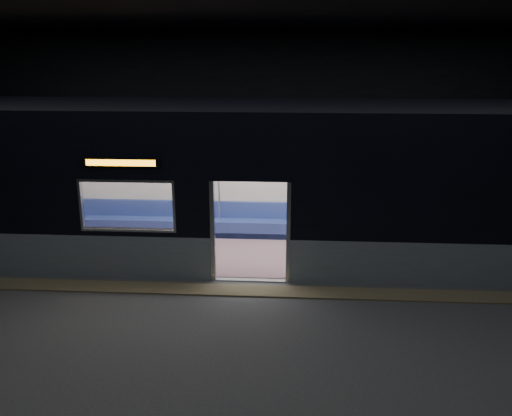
# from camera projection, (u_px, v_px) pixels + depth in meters

# --- Properties ---
(station_floor) EXTENTS (24.00, 14.00, 0.01)m
(station_floor) POSITION_uv_depth(u_px,v_px,m) (246.00, 305.00, 9.83)
(station_floor) COLOR #47494C
(station_floor) RESTS_ON ground
(station_envelope) EXTENTS (24.00, 14.00, 5.00)m
(station_envelope) POSITION_uv_depth(u_px,v_px,m) (245.00, 100.00, 8.79)
(station_envelope) COLOR black
(station_envelope) RESTS_ON station_floor
(tactile_strip) EXTENTS (22.80, 0.50, 0.03)m
(tactile_strip) POSITION_uv_depth(u_px,v_px,m) (249.00, 291.00, 10.35)
(tactile_strip) COLOR #8C7F59
(tactile_strip) RESTS_ON station_floor
(metro_car) EXTENTS (18.00, 3.04, 3.35)m
(metro_car) POSITION_uv_depth(u_px,v_px,m) (255.00, 174.00, 11.74)
(metro_car) COLOR #8FA0AB
(metro_car) RESTS_ON station_floor
(passenger) EXTENTS (0.37, 0.62, 1.27)m
(passenger) POSITION_uv_depth(u_px,v_px,m) (320.00, 210.00, 12.91)
(passenger) COLOR black
(passenger) RESTS_ON metro_car
(handbag) EXTENTS (0.29, 0.27, 0.12)m
(handbag) POSITION_uv_depth(u_px,v_px,m) (321.00, 217.00, 12.75)
(handbag) COLOR black
(handbag) RESTS_ON passenger
(transit_map) EXTENTS (0.97, 0.03, 0.63)m
(transit_map) POSITION_uv_depth(u_px,v_px,m) (402.00, 179.00, 12.89)
(transit_map) COLOR white
(transit_map) RESTS_ON metro_car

